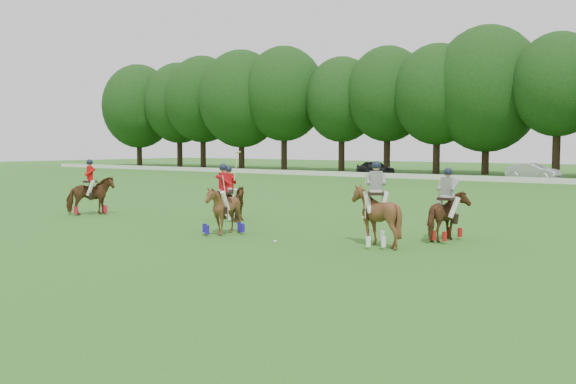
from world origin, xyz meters
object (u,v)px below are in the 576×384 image
Objects in this scene: polo_red_b at (229,202)px; polo_stripe_b at (376,215)px; polo_ball at (275,241)px; car_mid at (533,171)px; polo_red_a at (90,195)px; car_left at (375,168)px; polo_red_c at (223,209)px; polo_stripe_a at (447,215)px.

polo_red_b reaches higher than polo_stripe_b.
polo_stripe_b reaches higher than polo_ball.
car_mid is 1.85× the size of polo_red_a.
polo_ball is at bearing -140.85° from car_left.
car_mid is at bearing 88.21° from polo_red_b.
car_left reaches higher than polo_ball.
polo_red_c is at bearing -169.82° from polo_stripe_b.
polo_red_a is 1.04× the size of polo_stripe_a.
polo_ball is at bearing -154.50° from polo_stripe_b.
car_left is at bearing 101.42° from polo_red_a.
polo_red_b reaches higher than polo_ball.
polo_red_b is 8.90m from polo_stripe_a.
polo_stripe_b is (6.49, -38.56, 0.19)m from car_mid.
car_left is 44.51× the size of polo_ball.
car_left is 42.85m from polo_stripe_a.
polo_stripe_b reaches higher than car_mid.
polo_stripe_b reaches higher than polo_stripe_a.
polo_stripe_a is at bearing -0.26° from polo_red_b.
car_left is at bearing 110.61° from polo_red_b.
polo_ball is (18.63, -39.83, -0.64)m from car_left.
polo_stripe_b is 3.09m from polo_ball.
polo_red_a reaches higher than polo_stripe_a.
car_left is 14.82m from car_mid.
car_mid is 39.00m from polo_red_a.
car_left is 38.87m from polo_red_b.
car_left is at bearing 115.06° from polo_ball.
polo_red_a is 8.55m from polo_red_c.
car_left is at bearing 112.36° from polo_red_c.
polo_stripe_a is (14.83, 1.94, -0.04)m from polo_red_a.
polo_red_c is (8.48, -1.11, -0.01)m from polo_red_a.
car_left is 1.81× the size of polo_stripe_a.
polo_stripe_a is (8.90, -0.04, 0.07)m from polo_red_b.
polo_stripe_a is (22.58, -36.42, 0.11)m from car_left.
polo_stripe_a is at bearing 40.84° from polo_ball.
car_left is 44.05m from polo_stripe_b.
polo_red_a is 13.56m from polo_stripe_b.
polo_stripe_a is at bearing -158.88° from car_mid.
car_mid is 37.24m from polo_stripe_a.
polo_red_c is at bearing -168.85° from car_mid.
polo_red_c is at bearing 171.30° from polo_ball.
polo_red_b reaches higher than polo_red_c.
polo_red_a reaches higher than car_left.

